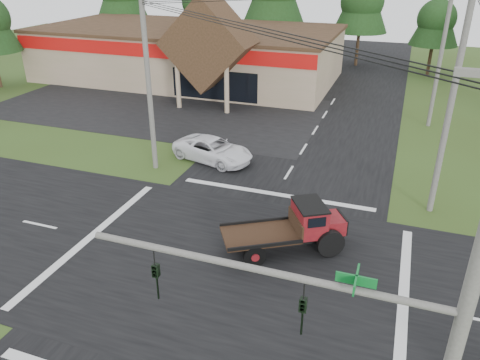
% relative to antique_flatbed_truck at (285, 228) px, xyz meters
% --- Properties ---
extents(ground, '(120.00, 120.00, 0.00)m').
position_rel_antique_flatbed_truck_xyz_m(ground, '(-1.82, -1.97, -1.13)').
color(ground, '#334318').
rests_on(ground, ground).
extents(road_ns, '(12.00, 120.00, 0.02)m').
position_rel_antique_flatbed_truck_xyz_m(road_ns, '(-1.82, -1.97, -1.12)').
color(road_ns, black).
rests_on(road_ns, ground).
extents(road_ew, '(120.00, 12.00, 0.02)m').
position_rel_antique_flatbed_truck_xyz_m(road_ew, '(-1.82, -1.97, -1.12)').
color(road_ew, black).
rests_on(road_ew, ground).
extents(parking_apron, '(28.00, 14.00, 0.02)m').
position_rel_antique_flatbed_truck_xyz_m(parking_apron, '(-15.82, 17.03, -1.12)').
color(parking_apron, black).
rests_on(parking_apron, ground).
extents(cvs_building, '(30.40, 18.20, 9.19)m').
position_rel_antique_flatbed_truck_xyz_m(cvs_building, '(-17.53, 27.60, 1.65)').
color(cvs_building, gray).
rests_on(cvs_building, ground).
extents(traffic_signal_mast, '(8.12, 0.24, 7.00)m').
position_rel_antique_flatbed_truck_xyz_m(traffic_signal_mast, '(3.99, -9.47, 3.29)').
color(traffic_signal_mast, '#595651').
rests_on(traffic_signal_mast, ground).
extents(utility_pole_nr, '(2.00, 0.30, 11.00)m').
position_rel_antique_flatbed_truck_xyz_m(utility_pole_nr, '(5.68, -9.47, 4.51)').
color(utility_pole_nr, '#595651').
rests_on(utility_pole_nr, ground).
extents(utility_pole_nw, '(2.00, 0.30, 10.50)m').
position_rel_antique_flatbed_truck_xyz_m(utility_pole_nw, '(-9.82, 6.03, 4.25)').
color(utility_pole_nw, '#595651').
rests_on(utility_pole_nw, ground).
extents(utility_pole_ne, '(2.00, 0.30, 11.50)m').
position_rel_antique_flatbed_truck_xyz_m(utility_pole_ne, '(6.18, 6.03, 4.76)').
color(utility_pole_ne, '#595651').
rests_on(utility_pole_ne, ground).
extents(utility_pole_n, '(2.00, 0.30, 11.20)m').
position_rel_antique_flatbed_truck_xyz_m(utility_pole_n, '(6.18, 20.03, 4.61)').
color(utility_pole_n, '#595651').
rests_on(utility_pole_n, ground).
extents(tree_row_b, '(5.60, 5.60, 10.10)m').
position_rel_antique_flatbed_truck_xyz_m(tree_row_b, '(-21.82, 40.03, 5.57)').
color(tree_row_b, '#332316').
rests_on(tree_row_b, ground).
extents(tree_row_e, '(5.04, 5.04, 9.09)m').
position_rel_antique_flatbed_truck_xyz_m(tree_row_e, '(6.18, 38.03, 4.90)').
color(tree_row_e, '#332316').
rests_on(tree_row_e, ground).
extents(antique_flatbed_truck, '(5.71, 4.58, 2.27)m').
position_rel_antique_flatbed_truck_xyz_m(antique_flatbed_truck, '(0.00, 0.00, 0.00)').
color(antique_flatbed_truck, '#590C13').
rests_on(antique_flatbed_truck, ground).
extents(white_pickup, '(5.72, 3.71, 1.47)m').
position_rel_antique_flatbed_truck_xyz_m(white_pickup, '(-6.88, 8.26, -0.40)').
color(white_pickup, white).
rests_on(white_pickup, ground).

